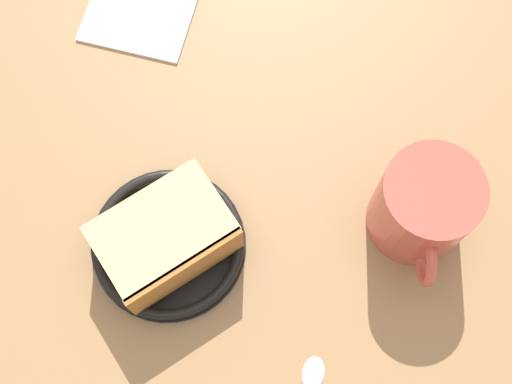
% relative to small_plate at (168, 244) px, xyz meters
% --- Properties ---
extents(ground_plane, '(1.39, 1.39, 0.04)m').
position_rel_small_plate_xyz_m(ground_plane, '(0.12, -0.04, -0.03)').
color(ground_plane, '#936D47').
extents(small_plate, '(0.14, 0.14, 0.02)m').
position_rel_small_plate_xyz_m(small_plate, '(0.00, 0.00, 0.00)').
color(small_plate, black).
rests_on(small_plate, ground_plane).
extents(cake_slice, '(0.13, 0.11, 0.06)m').
position_rel_small_plate_xyz_m(cake_slice, '(-0.00, -0.00, 0.03)').
color(cake_slice, '#9E662D').
rests_on(cake_slice, small_plate).
extents(tea_mug, '(0.10, 0.09, 0.09)m').
position_rel_small_plate_xyz_m(tea_mug, '(0.16, -0.16, 0.04)').
color(tea_mug, '#BF4C3F').
rests_on(tea_mug, ground_plane).
extents(folded_napkin, '(0.16, 0.15, 0.01)m').
position_rel_small_plate_xyz_m(folded_napkin, '(0.18, 0.19, -0.01)').
color(folded_napkin, white).
rests_on(folded_napkin, ground_plane).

